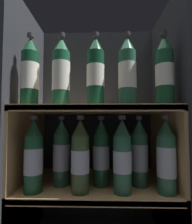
# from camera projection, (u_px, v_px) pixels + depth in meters

# --- Properties ---
(fridge_back_wall) EXTENTS (0.65, 0.02, 1.02)m
(fridge_back_wall) POSITION_uv_depth(u_px,v_px,m) (97.00, 122.00, 0.97)
(fridge_back_wall) COLOR #23262B
(fridge_back_wall) RESTS_ON ground_plane
(fridge_side_left) EXTENTS (0.02, 0.43, 1.02)m
(fridge_side_left) POSITION_uv_depth(u_px,v_px,m) (26.00, 122.00, 0.78)
(fridge_side_left) COLOR #23262B
(fridge_side_left) RESTS_ON ground_plane
(fridge_side_right) EXTENTS (0.02, 0.43, 1.02)m
(fridge_side_right) POSITION_uv_depth(u_px,v_px,m) (168.00, 122.00, 0.76)
(fridge_side_right) COLOR #23262B
(fridge_side_right) RESTS_ON ground_plane
(shelf_lower) EXTENTS (0.61, 0.39, 0.26)m
(shelf_lower) POSITION_uv_depth(u_px,v_px,m) (96.00, 193.00, 0.74)
(shelf_lower) COLOR tan
(shelf_lower) RESTS_ON ground_plane
(shelf_upper) EXTENTS (0.61, 0.39, 0.57)m
(shelf_upper) POSITION_uv_depth(u_px,v_px,m) (96.00, 145.00, 0.76)
(shelf_upper) COLOR tan
(shelf_upper) RESTS_ON ground_plane
(bottle_upper_front_0) EXTENTS (0.07, 0.07, 0.28)m
(bottle_upper_front_0) POSITION_uv_depth(u_px,v_px,m) (30.00, 73.00, 0.66)
(bottle_upper_front_0) COLOR #144228
(bottle_upper_front_0) RESTS_ON shelf_upper
(bottle_upper_front_1) EXTENTS (0.07, 0.07, 0.28)m
(bottle_upper_front_1) POSITION_uv_depth(u_px,v_px,m) (61.00, 73.00, 0.65)
(bottle_upper_front_1) COLOR #1E5638
(bottle_upper_front_1) RESTS_ON shelf_upper
(bottle_upper_front_2) EXTENTS (0.07, 0.07, 0.28)m
(bottle_upper_front_2) POSITION_uv_depth(u_px,v_px,m) (96.00, 72.00, 0.65)
(bottle_upper_front_2) COLOR #144228
(bottle_upper_front_2) RESTS_ON shelf_upper
(bottle_upper_front_3) EXTENTS (0.07, 0.07, 0.28)m
(bottle_upper_front_3) POSITION_uv_depth(u_px,v_px,m) (127.00, 72.00, 0.65)
(bottle_upper_front_3) COLOR #285B42
(bottle_upper_front_3) RESTS_ON shelf_upper
(bottle_upper_front_4) EXTENTS (0.07, 0.07, 0.28)m
(bottle_upper_front_4) POSITION_uv_depth(u_px,v_px,m) (165.00, 72.00, 0.64)
(bottle_upper_front_4) COLOR #194C2D
(bottle_upper_front_4) RESTS_ON shelf_upper
(bottle_lower_front_0) EXTENTS (0.07, 0.07, 0.28)m
(bottle_lower_front_0) POSITION_uv_depth(u_px,v_px,m) (34.00, 157.00, 0.64)
(bottle_lower_front_0) COLOR #194C2D
(bottle_lower_front_0) RESTS_ON shelf_lower
(bottle_lower_front_1) EXTENTS (0.07, 0.07, 0.28)m
(bottle_lower_front_1) POSITION_uv_depth(u_px,v_px,m) (80.00, 157.00, 0.63)
(bottle_lower_front_1) COLOR #384C28
(bottle_lower_front_1) RESTS_ON shelf_lower
(bottle_lower_front_2) EXTENTS (0.07, 0.07, 0.28)m
(bottle_lower_front_2) POSITION_uv_depth(u_px,v_px,m) (122.00, 157.00, 0.63)
(bottle_lower_front_2) COLOR #285B42
(bottle_lower_front_2) RESTS_ON shelf_lower
(bottle_lower_front_3) EXTENTS (0.07, 0.07, 0.28)m
(bottle_lower_front_3) POSITION_uv_depth(u_px,v_px,m) (166.00, 158.00, 0.63)
(bottle_lower_front_3) COLOR #285B42
(bottle_lower_front_3) RESTS_ON shelf_lower
(bottle_lower_back_0) EXTENTS (0.07, 0.07, 0.28)m
(bottle_lower_back_0) POSITION_uv_depth(u_px,v_px,m) (61.00, 154.00, 0.71)
(bottle_lower_back_0) COLOR #285B42
(bottle_lower_back_0) RESTS_ON shelf_lower
(bottle_lower_back_1) EXTENTS (0.07, 0.07, 0.28)m
(bottle_lower_back_1) POSITION_uv_depth(u_px,v_px,m) (101.00, 154.00, 0.71)
(bottle_lower_back_1) COLOR #194C2D
(bottle_lower_back_1) RESTS_ON shelf_lower
(bottle_lower_back_2) EXTENTS (0.07, 0.07, 0.28)m
(bottle_lower_back_2) POSITION_uv_depth(u_px,v_px,m) (140.00, 154.00, 0.70)
(bottle_lower_back_2) COLOR #285B42
(bottle_lower_back_2) RESTS_ON shelf_lower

